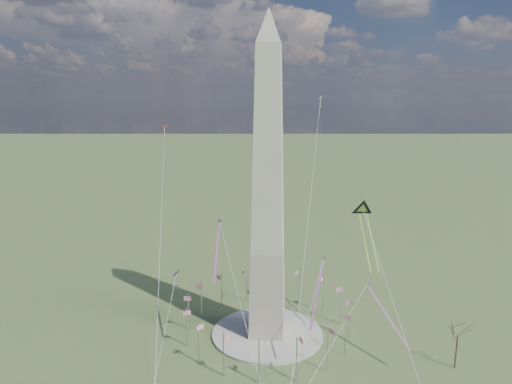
# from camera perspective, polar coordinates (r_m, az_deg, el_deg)

# --- Properties ---
(ground) EXTENTS (2000.00, 2000.00, 0.00)m
(ground) POSITION_cam_1_polar(r_m,az_deg,el_deg) (155.53, 1.42, -17.37)
(ground) COLOR #42582C
(ground) RESTS_ON ground
(plaza) EXTENTS (36.00, 36.00, 0.80)m
(plaza) POSITION_cam_1_polar(r_m,az_deg,el_deg) (155.34, 1.42, -17.24)
(plaza) COLOR beige
(plaza) RESTS_ON ground
(washington_monument) EXTENTS (15.56, 15.56, 100.00)m
(washington_monument) POSITION_cam_1_polar(r_m,az_deg,el_deg) (138.83, 1.52, 0.23)
(washington_monument) COLOR #BFB2A0
(washington_monument) RESTS_ON plaza
(flagpole_ring) EXTENTS (54.40, 54.40, 13.00)m
(flagpole_ring) POSITION_cam_1_polar(r_m,az_deg,el_deg) (152.15, 1.43, -14.97)
(flagpole_ring) COLOR silver
(flagpole_ring) RESTS_ON ground
(tree_near) EXTENTS (8.43, 8.43, 14.75)m
(tree_near) POSITION_cam_1_polar(r_m,az_deg,el_deg) (145.32, 23.91, -15.94)
(tree_near) COLOR #48322C
(tree_near) RESTS_ON ground
(kite_delta_black) EXTENTS (8.26, 21.87, 17.98)m
(kite_delta_black) POSITION_cam_1_polar(r_m,az_deg,el_deg) (153.26, 13.25, -2.50)
(kite_delta_black) COLOR black
(kite_delta_black) RESTS_ON ground
(kite_diamond_purple) EXTENTS (2.39, 3.08, 8.97)m
(kite_diamond_purple) POSITION_cam_1_polar(r_m,az_deg,el_deg) (152.72, -9.89, -10.26)
(kite_diamond_purple) COLOR #421A78
(kite_diamond_purple) RESTS_ON ground
(kite_streamer_left) EXTENTS (5.19, 20.98, 14.51)m
(kite_streamer_left) POSITION_cam_1_polar(r_m,az_deg,el_deg) (137.68, 7.93, -11.11)
(kite_streamer_left) COLOR #FB2729
(kite_streamer_left) RESTS_ON ground
(kite_streamer_mid) EXTENTS (3.09, 19.44, 13.35)m
(kite_streamer_mid) POSITION_cam_1_polar(r_m,az_deg,el_deg) (136.17, -4.82, -6.31)
(kite_streamer_mid) COLOR #FB2729
(kite_streamer_mid) RESTS_ON ground
(kite_streamer_right) EXTENTS (11.27, 17.05, 13.30)m
(kite_streamer_right) POSITION_cam_1_polar(r_m,az_deg,el_deg) (144.19, 15.45, -13.65)
(kite_streamer_right) COLOR #FB2729
(kite_streamer_right) RESTS_ON ground
(kite_small_red) EXTENTS (1.57, 2.26, 4.71)m
(kite_small_red) POSITION_cam_1_polar(r_m,az_deg,el_deg) (179.38, -11.34, 7.83)
(kite_small_red) COLOR #F03E1C
(kite_small_red) RESTS_ON ground
(kite_small_white) EXTENTS (1.57, 1.68, 4.70)m
(kite_small_white) POSITION_cam_1_polar(r_m,az_deg,el_deg) (177.13, 8.08, 11.47)
(kite_small_white) COLOR silver
(kite_small_white) RESTS_ON ground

